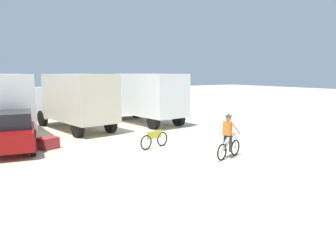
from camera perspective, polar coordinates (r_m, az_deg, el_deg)
ground_plane at (r=11.17m, az=8.59°, el=-8.50°), size 120.00×120.00×0.00m
box_truck_white_box at (r=19.97m, az=-27.59°, el=3.94°), size 2.40×6.75×3.35m
box_truck_cream_rv at (r=20.07m, az=-16.20°, el=4.66°), size 3.25×7.01×3.35m
box_truck_avon_van at (r=21.89m, az=-4.04°, el=5.38°), size 2.98×6.94×3.35m
sedan_parked at (r=15.62m, az=-25.91°, el=-0.87°), size 2.50×4.45×1.76m
cyclist_orange_shirt at (r=13.09m, az=10.70°, el=-2.07°), size 1.68×0.65×1.82m
bicycle_spare at (r=14.73m, az=-2.45°, el=-2.40°), size 1.69×0.60×0.97m
supply_crate at (r=15.58m, az=-20.54°, el=-2.86°), size 0.97×0.94×0.53m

